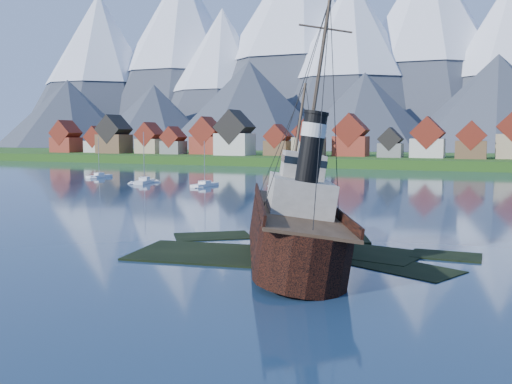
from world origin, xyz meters
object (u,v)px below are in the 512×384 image
at_px(sailboat_a, 205,185).
at_px(sailboat_f, 144,182).
at_px(tugboat_wreck, 294,223).
at_px(sailboat_c, 298,185).
at_px(sailboat_b, 99,177).

distance_m(sailboat_a, sailboat_f, 16.03).
relative_size(tugboat_wreck, sailboat_c, 2.34).
height_order(tugboat_wreck, sailboat_b, tugboat_wreck).
bearing_deg(sailboat_a, sailboat_f, 179.57).
xyz_separation_m(sailboat_b, sailboat_c, (54.04, -3.41, 0.03)).
distance_m(tugboat_wreck, sailboat_c, 69.02).
relative_size(tugboat_wreck, sailboat_b, 2.77).
xyz_separation_m(sailboat_a, sailboat_f, (-15.96, 1.50, 0.06)).
bearing_deg(sailboat_a, tugboat_wreck, -50.74).
relative_size(tugboat_wreck, sailboat_a, 2.97).
xyz_separation_m(sailboat_a, sailboat_b, (-35.91, 11.28, 0.03)).
bearing_deg(sailboat_b, sailboat_a, -8.11).
bearing_deg(sailboat_f, sailboat_c, -3.68).
height_order(sailboat_a, sailboat_b, sailboat_b).
bearing_deg(tugboat_wreck, sailboat_b, 113.72).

